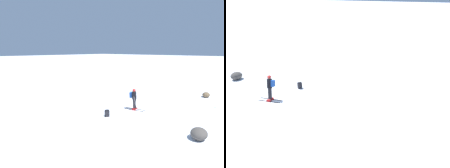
% 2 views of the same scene
% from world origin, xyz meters
% --- Properties ---
extents(ground_plane, '(300.00, 300.00, 0.00)m').
position_xyz_m(ground_plane, '(0.00, 0.00, 0.00)').
color(ground_plane, white).
extents(skier, '(1.26, 1.72, 1.79)m').
position_xyz_m(skier, '(0.12, -0.00, 0.99)').
color(skier, black).
rests_on(skier, ground).
extents(spare_backpack, '(0.36, 0.32, 0.50)m').
position_xyz_m(spare_backpack, '(-2.31, 0.64, 0.24)').
color(spare_backpack, black).
rests_on(spare_backpack, ground).
extents(exposed_boulder_0, '(0.82, 0.69, 0.53)m').
position_xyz_m(exposed_boulder_0, '(8.15, -3.31, 0.27)').
color(exposed_boulder_0, brown).
rests_on(exposed_boulder_0, ground).
extents(exposed_boulder_1, '(0.99, 0.84, 0.64)m').
position_xyz_m(exposed_boulder_1, '(-1.45, -5.26, 0.32)').
color(exposed_boulder_1, '#4C4742').
rests_on(exposed_boulder_1, ground).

